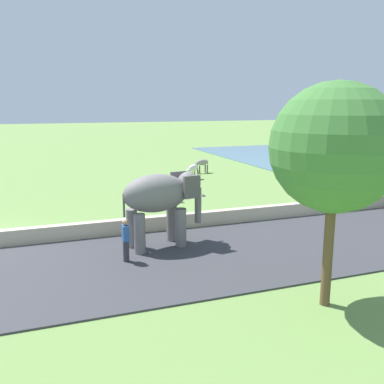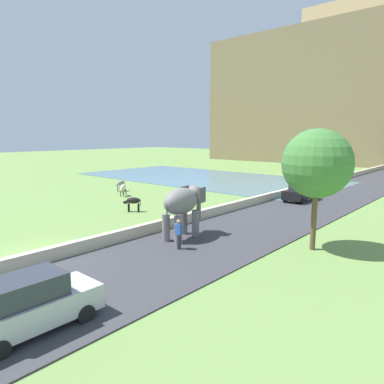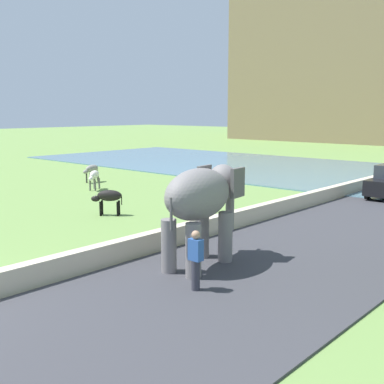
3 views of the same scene
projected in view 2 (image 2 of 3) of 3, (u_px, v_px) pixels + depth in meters
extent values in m
plane|color=#6B8E47|center=(37.00, 256.00, 17.46)|extent=(220.00, 220.00, 0.00)
cube|color=#38383D|center=(304.00, 207.00, 29.00)|extent=(7.00, 120.00, 0.06)
cube|color=beige|center=(252.00, 201.00, 29.95)|extent=(0.40, 110.00, 0.69)
cube|color=slate|center=(205.00, 178.00, 48.91)|extent=(36.00, 18.00, 0.08)
cube|color=#7F6B4C|center=(368.00, 98.00, 74.91)|extent=(64.00, 28.00, 27.55)
cube|color=tan|center=(375.00, 14.00, 72.21)|extent=(28.17, 8.00, 6.00)
cylinder|color=tan|center=(318.00, 25.00, 80.00)|extent=(3.35, 3.35, 6.24)
cylinder|color=tan|center=(345.00, 18.00, 76.07)|extent=(4.67, 4.67, 6.59)
cylinder|color=tan|center=(375.00, 11.00, 72.13)|extent=(4.18, 4.18, 6.98)
ellipsoid|color=slate|center=(181.00, 201.00, 19.90)|extent=(1.77, 2.87, 1.50)
cylinder|color=slate|center=(184.00, 222.00, 21.08)|extent=(0.44, 0.44, 1.60)
cylinder|color=slate|center=(195.00, 224.00, 20.63)|extent=(0.44, 0.44, 1.60)
cylinder|color=slate|center=(166.00, 228.00, 19.63)|extent=(0.44, 0.44, 1.60)
cylinder|color=slate|center=(178.00, 230.00, 19.18)|extent=(0.44, 0.44, 1.60)
ellipsoid|color=slate|center=(194.00, 194.00, 21.04)|extent=(1.12, 1.03, 1.10)
cube|color=#575454|center=(185.00, 193.00, 21.24)|extent=(0.22, 0.71, 0.90)
cube|color=#575454|center=(202.00, 195.00, 20.60)|extent=(0.22, 0.71, 0.90)
cylinder|color=slate|center=(199.00, 208.00, 21.57)|extent=(0.28, 0.28, 1.50)
cone|color=silver|center=(195.00, 200.00, 21.56)|extent=(0.20, 0.57, 0.17)
cone|color=silver|center=(201.00, 201.00, 21.32)|extent=(0.20, 0.57, 0.17)
cylinder|color=#575454|center=(167.00, 211.00, 18.86)|extent=(0.08, 0.08, 0.90)
cylinder|color=#33333D|center=(179.00, 242.00, 18.30)|extent=(0.22, 0.22, 0.85)
cube|color=#2D569E|center=(179.00, 229.00, 18.19)|extent=(0.36, 0.22, 0.56)
sphere|color=tan|center=(179.00, 222.00, 18.12)|extent=(0.22, 0.22, 0.22)
cube|color=#B7B7BC|center=(33.00, 309.00, 10.72)|extent=(1.71, 4.00, 0.80)
cube|color=#2D333D|center=(25.00, 288.00, 10.45)|extent=(1.45, 2.20, 0.70)
cylinder|color=black|center=(61.00, 299.00, 12.27)|extent=(0.18, 0.60, 0.60)
cylinder|color=black|center=(86.00, 314.00, 11.21)|extent=(0.18, 0.60, 0.60)
cube|color=black|center=(300.00, 194.00, 31.75)|extent=(1.82, 4.05, 0.80)
cube|color=#2D333D|center=(301.00, 185.00, 31.78)|extent=(1.51, 2.24, 0.70)
cylinder|color=black|center=(302.00, 201.00, 30.31)|extent=(0.20, 0.61, 0.60)
cylinder|color=black|center=(285.00, 199.00, 31.33)|extent=(0.20, 0.61, 0.60)
cylinder|color=black|center=(314.00, 197.00, 32.29)|extent=(0.20, 0.61, 0.60)
cylinder|color=black|center=(297.00, 195.00, 33.31)|extent=(0.20, 0.61, 0.60)
ellipsoid|color=black|center=(133.00, 200.00, 27.34)|extent=(1.13, 1.04, 0.50)
cylinder|color=black|center=(128.00, 208.00, 27.29)|extent=(0.10, 0.10, 0.65)
cylinder|color=black|center=(129.00, 207.00, 27.60)|extent=(0.10, 0.10, 0.65)
cylinder|color=black|center=(138.00, 208.00, 27.27)|extent=(0.10, 0.10, 0.65)
cylinder|color=black|center=(139.00, 207.00, 27.57)|extent=(0.10, 0.10, 0.65)
ellipsoid|color=black|center=(125.00, 202.00, 27.39)|extent=(0.46, 0.44, 0.26)
cone|color=beige|center=(125.00, 200.00, 27.27)|extent=(0.04, 0.04, 0.12)
cone|color=beige|center=(126.00, 200.00, 27.45)|extent=(0.04, 0.04, 0.12)
cylinder|color=black|center=(140.00, 203.00, 27.35)|extent=(0.04, 0.04, 0.45)
ellipsoid|color=silver|center=(123.00, 187.00, 34.35)|extent=(0.99, 1.15, 0.50)
cylinder|color=#595753|center=(124.00, 193.00, 34.05)|extent=(0.10, 0.10, 0.65)
cylinder|color=#595753|center=(121.00, 193.00, 34.08)|extent=(0.10, 0.10, 0.65)
cylinder|color=#595753|center=(126.00, 192.00, 34.80)|extent=(0.10, 0.10, 0.65)
cylinder|color=#595753|center=(123.00, 192.00, 34.84)|extent=(0.10, 0.10, 0.65)
ellipsoid|color=silver|center=(121.00, 190.00, 33.75)|extent=(0.43, 0.47, 0.26)
cone|color=beige|center=(122.00, 188.00, 33.71)|extent=(0.04, 0.04, 0.12)
cone|color=beige|center=(120.00, 188.00, 33.73)|extent=(0.04, 0.04, 0.12)
cylinder|color=#595753|center=(125.00, 188.00, 34.91)|extent=(0.04, 0.04, 0.45)
ellipsoid|color=gray|center=(121.00, 183.00, 37.33)|extent=(0.67, 1.17, 0.50)
cylinder|color=#373533|center=(120.00, 189.00, 37.02)|extent=(0.10, 0.10, 0.65)
cylinder|color=#373533|center=(118.00, 189.00, 37.16)|extent=(0.10, 0.10, 0.65)
cylinder|color=#373533|center=(125.00, 188.00, 37.69)|extent=(0.10, 0.10, 0.65)
cylinder|color=#373533|center=(123.00, 188.00, 37.83)|extent=(0.10, 0.10, 0.65)
ellipsoid|color=gray|center=(117.00, 185.00, 36.81)|extent=(0.32, 0.44, 0.26)
cone|color=beige|center=(118.00, 183.00, 36.74)|extent=(0.04, 0.04, 0.12)
cone|color=beige|center=(117.00, 183.00, 36.82)|extent=(0.04, 0.04, 0.12)
cylinder|color=#373533|center=(125.00, 184.00, 37.83)|extent=(0.04, 0.04, 0.45)
cylinder|color=brown|center=(314.00, 219.00, 18.21)|extent=(0.28, 0.28, 3.29)
sphere|color=#427A38|center=(317.00, 163.00, 17.75)|extent=(3.53, 3.53, 3.53)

